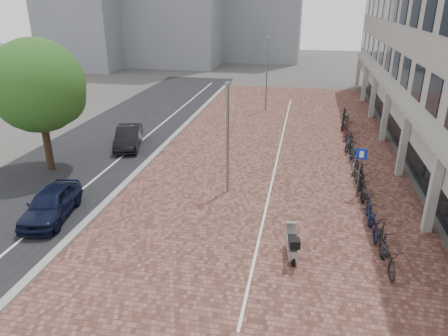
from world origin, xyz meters
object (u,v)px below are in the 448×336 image
car_dark (129,137)px  parking_sign (360,165)px  scooter_front (292,243)px  car_navy (51,203)px

car_dark → parking_sign: parking_sign is taller
car_dark → scooter_front: bearing=-60.1°
car_dark → parking_sign: 14.45m
car_dark → parking_sign: bearing=-35.6°
car_dark → scooter_front: size_ratio=2.47×
car_navy → scooter_front: bearing=-15.1°
car_navy → parking_sign: bearing=9.7°
car_dark → scooter_front: car_dark is taller
car_navy → scooter_front: car_navy is taller
scooter_front → parking_sign: parking_sign is taller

